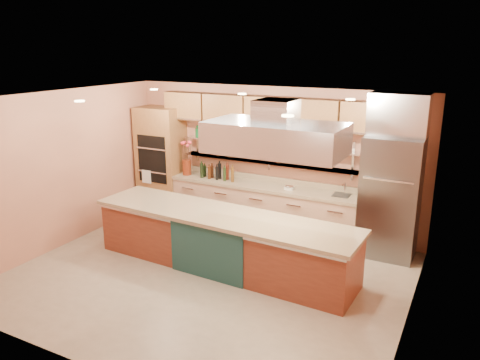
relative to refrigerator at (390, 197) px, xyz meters
The scene contains 21 objects.
floor 3.35m from the refrigerator, 137.68° to the right, with size 6.00×5.00×0.02m, color gray.
ceiling 3.63m from the refrigerator, 137.68° to the right, with size 6.00×5.00×0.02m, color black.
wall_back 2.40m from the refrigerator, behind, with size 6.00×0.04×2.80m, color tan.
wall_front 5.21m from the refrigerator, 116.86° to the right, with size 6.00×0.04×2.80m, color tan.
wall_left 5.77m from the refrigerator, 158.20° to the right, with size 0.04×5.00×2.80m, color tan.
wall_right 2.26m from the refrigerator, 73.10° to the right, with size 0.04×5.00×2.80m, color tan.
oven_stack 4.80m from the refrigerator, behind, with size 0.95×0.64×2.30m, color #986537.
refrigerator is the anchor object (origin of this frame).
back_counter 2.47m from the refrigerator, behind, with size 3.84×0.64×0.93m, color tan.
wall_shelf_lower 2.43m from the refrigerator, behind, with size 3.60×0.26×0.03m, color silver.
wall_shelf_upper 2.50m from the refrigerator, behind, with size 3.60×0.26×0.03m, color silver.
upper_cabinets 2.69m from the refrigerator, behind, with size 4.60×0.36×0.55m, color #986537.
range_hood 2.53m from the refrigerator, 129.25° to the right, with size 2.00×1.00×0.45m, color silver.
ceiling_downlights 3.50m from the refrigerator, 140.46° to the right, with size 4.00×2.80×0.02m, color #FFE5A5.
island 2.94m from the refrigerator, 143.26° to the right, with size 4.43×0.96×0.92m, color brown.
flower_vase 4.13m from the refrigerator, behind, with size 0.18×0.18×0.32m, color maroon.
oil_bottle_cluster 3.38m from the refrigerator, behind, with size 0.83×0.24×0.27m, color black.
kitchen_scale 1.84m from the refrigerator, behind, with size 0.16×0.12×0.09m, color silver.
bar_faucet 0.82m from the refrigerator, behind, with size 0.03×0.03×0.24m, color silver.
copper_kettle 3.36m from the refrigerator, behind, with size 0.17×0.17×0.13m, color #C9562E.
green_canister 2.85m from the refrigerator, behind, with size 0.14×0.14×0.17m, color #0F491E.
Camera 1 is at (3.54, -5.75, 3.53)m, focal length 35.00 mm.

